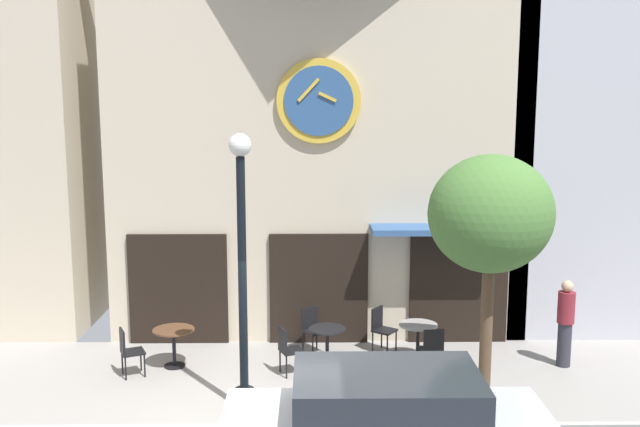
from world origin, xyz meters
TOP-DOWN VIEW (x-y plane):
  - clock_building at (0.93, 5.46)m, footprint 8.69×4.18m
  - neighbor_building_right at (8.35, 6.45)m, footprint 6.94×4.77m
  - street_lamp at (-0.32, 0.76)m, footprint 0.36×0.36m
  - street_tree at (3.62, 0.84)m, footprint 1.99×1.80m
  - cafe_table_near_door at (-1.83, 2.67)m, footprint 0.78×0.78m
  - cafe_table_center_right at (1.07, 2.70)m, footprint 0.70×0.70m
  - cafe_table_center at (2.84, 2.97)m, footprint 0.74×0.74m
  - cafe_chair_corner at (2.98, 2.19)m, footprint 0.44×0.44m
  - cafe_chair_by_entrance at (-2.57, 2.21)m, footprint 0.53×0.53m
  - cafe_chair_left_end at (0.79, 3.44)m, footprint 0.56×0.56m
  - cafe_chair_right_end at (2.17, 3.45)m, footprint 0.56×0.56m
  - cafe_chair_near_tree at (0.33, 2.25)m, footprint 0.52×0.52m
  - pedestrian_maroon at (5.57, 2.62)m, footprint 0.43×0.43m

SIDE VIEW (x-z plane):
  - cafe_table_center_right at x=1.07m, z-range 0.15..0.89m
  - cafe_table_center at x=2.84m, z-range 0.16..0.89m
  - cafe_chair_corner at x=2.98m, z-range 0.08..0.98m
  - cafe_chair_by_entrance at x=-2.57m, z-range 0.08..0.98m
  - cafe_chair_left_end at x=0.79m, z-range 0.08..0.98m
  - cafe_chair_right_end at x=2.17m, z-range 0.08..0.98m
  - cafe_chair_near_tree at x=0.33m, z-range 0.08..0.98m
  - cafe_table_near_door at x=-1.83m, z-range 0.18..0.92m
  - pedestrian_maroon at x=5.57m, z-range 0.03..1.70m
  - street_lamp at x=-0.32m, z-range 0.03..4.54m
  - street_tree at x=3.62m, z-range 1.11..5.29m
  - clock_building at x=0.93m, z-range 0.17..9.91m
  - neighbor_building_right at x=8.35m, z-range 0.00..11.65m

